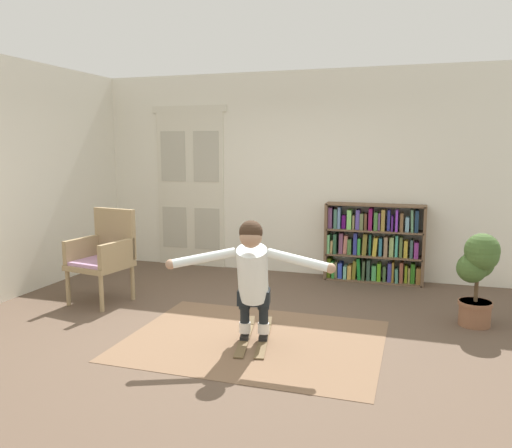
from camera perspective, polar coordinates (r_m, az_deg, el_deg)
ground_plane at (r=5.29m, az=-2.51°, el=-11.73°), size 7.20×7.20×0.00m
back_wall at (r=7.47m, az=4.33°, el=5.59°), size 6.00×0.10×2.90m
side_wall_left at (r=6.93m, az=-25.42°, el=4.56°), size 0.10×6.00×2.90m
double_door at (r=7.96m, az=-7.30°, el=4.14°), size 1.22×0.05×2.45m
rug at (r=5.04m, az=-0.20°, el=-12.75°), size 2.40×1.84×0.01m
bookshelf at (r=7.19m, az=12.80°, el=-2.26°), size 1.33×0.30×1.07m
wicker_chair at (r=6.36m, az=-16.54°, el=-3.15°), size 0.69×0.69×1.10m
potted_plant at (r=5.72m, az=23.43°, el=-4.52°), size 0.41×0.42×0.98m
skis_pair at (r=5.06m, az=-0.16°, el=-12.42°), size 0.46×0.99×0.07m
person_skier at (r=4.69m, az=-0.40°, el=-5.37°), size 1.47×0.70×1.12m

